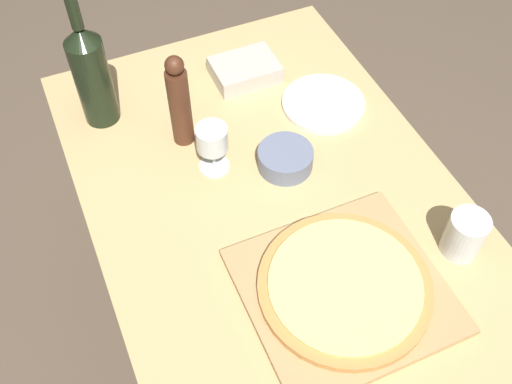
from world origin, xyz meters
TOP-DOWN VIEW (x-y plane):
  - ground_plane at (0.00, 0.00)m, footprint 12.00×12.00m
  - dining_table at (0.00, 0.00)m, footprint 0.83×1.26m
  - cutting_board at (0.03, -0.28)m, footprint 0.40×0.37m
  - pizza at (0.03, -0.28)m, footprint 0.35×0.35m
  - wine_bottle at (-0.29, 0.42)m, footprint 0.09×0.09m
  - pepper_mill at (-0.13, 0.26)m, footprint 0.05×0.05m
  - wine_glass at (-0.09, 0.14)m, footprint 0.07×0.07m
  - small_bowl at (0.06, 0.08)m, footprint 0.13×0.13m
  - drinking_tumbler at (0.31, -0.28)m, footprint 0.08×0.08m
  - dinner_plate at (0.24, 0.23)m, footprint 0.22×0.22m
  - food_container at (0.10, 0.41)m, footprint 0.17×0.13m

SIDE VIEW (x-z plane):
  - ground_plane at x=0.00m, z-range 0.00..0.00m
  - dining_table at x=0.00m, z-range 0.27..1.05m
  - dinner_plate at x=0.24m, z-range 0.78..0.79m
  - cutting_board at x=0.03m, z-range 0.78..0.79m
  - food_container at x=0.10m, z-range 0.78..0.82m
  - small_bowl at x=0.06m, z-range 0.78..0.83m
  - pizza at x=0.03m, z-range 0.79..0.82m
  - drinking_tumbler at x=0.31m, z-range 0.78..0.88m
  - wine_glass at x=-0.09m, z-range 0.80..0.93m
  - pepper_mill at x=-0.13m, z-range 0.77..1.03m
  - wine_bottle at x=-0.29m, z-range 0.74..1.10m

